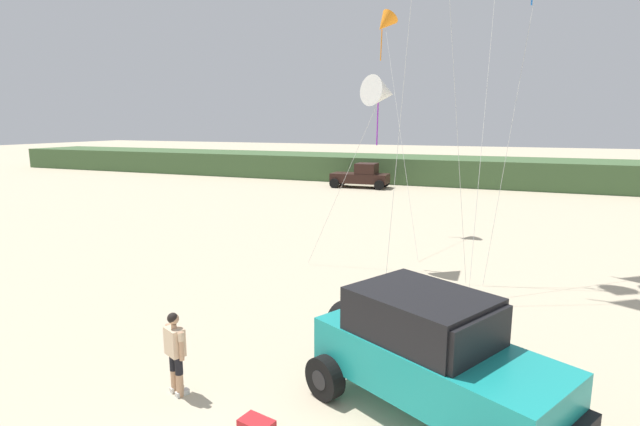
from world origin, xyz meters
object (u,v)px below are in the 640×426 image
object	(u,v)px
jeep	(432,355)
distant_pickup	(362,176)
person_watching	(175,349)
kite_white_parafoil	(385,23)
kite_purple_stunt	(382,93)

from	to	relation	value
jeep	distant_pickup	xyz separation A→B (m)	(-10.59, 29.64, -0.26)
jeep	person_watching	xyz separation A→B (m)	(-4.67, -1.09, -0.26)
distant_pickup	person_watching	bearing A→B (deg)	-79.09
person_watching	distant_pickup	world-z (taller)	distant_pickup
distant_pickup	kite_white_parafoil	xyz separation A→B (m)	(5.64, -14.84, 8.73)
jeep	kite_white_parafoil	xyz separation A→B (m)	(-4.96, 14.80, 8.47)
kite_purple_stunt	kite_white_parafoil	size ratio (longest dim) A/B	0.66
jeep	kite_white_parafoil	bearing A→B (deg)	108.52
distant_pickup	kite_purple_stunt	xyz separation A→B (m)	(7.15, -20.63, 5.30)
person_watching	distant_pickup	xyz separation A→B (m)	(-5.92, 30.73, 0.00)
kite_purple_stunt	kite_white_parafoil	xyz separation A→B (m)	(-1.51, 5.79, 3.43)
kite_purple_stunt	distant_pickup	bearing A→B (deg)	109.11
person_watching	kite_white_parafoil	size ratio (longest dim) A/B	0.16
person_watching	kite_white_parafoil	world-z (taller)	kite_white_parafoil
jeep	kite_white_parafoil	distance (m)	17.76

